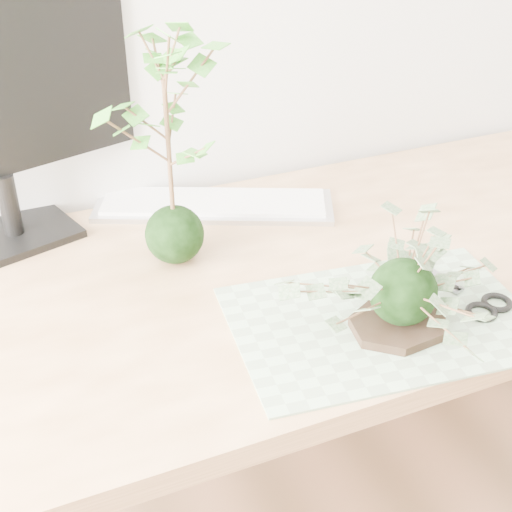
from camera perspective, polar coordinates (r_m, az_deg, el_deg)
name	(u,v)px	position (r m, az deg, el deg)	size (l,w,h in m)	color
desk	(280,311)	(1.28, 1.92, -4.39)	(1.60, 0.70, 0.74)	tan
cutting_mat	(382,320)	(1.13, 10.06, -5.07)	(0.46, 0.31, 0.00)	gray
stone_dish	(399,323)	(1.11, 11.35, -5.30)	(0.16, 0.16, 0.01)	black
ivy_kokedama	(407,265)	(1.05, 11.96, -0.68)	(0.29, 0.29, 0.20)	black
maple_kokedama	(165,95)	(1.14, -7.30, 12.62)	(0.30, 0.30, 0.43)	black
keyboard	(214,204)	(1.42, -3.39, 4.15)	(0.49, 0.32, 0.02)	#B4B4B9
scissors	(472,301)	(1.19, 16.90, -3.47)	(0.10, 0.21, 0.01)	gray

